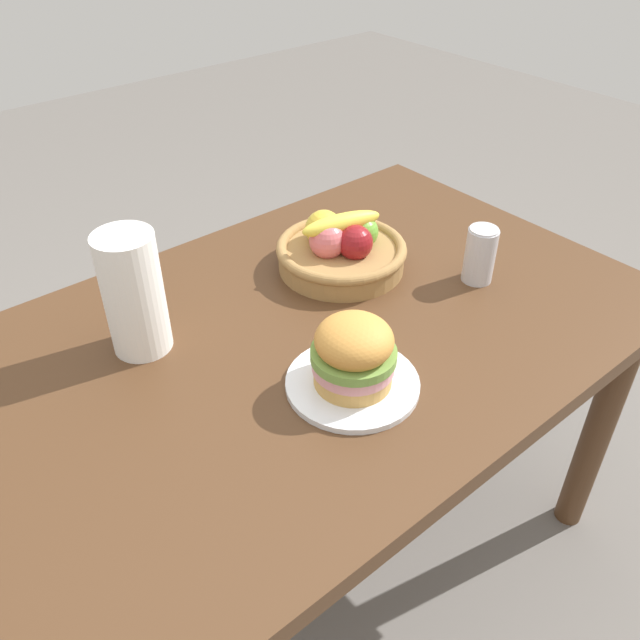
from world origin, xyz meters
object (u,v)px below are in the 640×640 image
fruit_basket (341,249)px  paper_towel_roll (133,294)px  plate (352,383)px  soda_can (480,255)px  sandwich (354,353)px

fruit_basket → paper_towel_roll: paper_towel_roll is taller
fruit_basket → plate: bearing=-128.2°
plate → paper_towel_roll: paper_towel_roll is taller
plate → fruit_basket: size_ratio=0.82×
soda_can → paper_towel_roll: paper_towel_roll is taller
sandwich → paper_towel_roll: size_ratio=0.62×
sandwich → paper_towel_roll: paper_towel_roll is taller
fruit_basket → paper_towel_roll: (-0.47, 0.03, 0.07)m
plate → soda_can: size_ratio=1.89×
sandwich → fruit_basket: size_ratio=0.51×
plate → sandwich: sandwich is taller
plate → soda_can: (0.44, 0.08, 0.06)m
plate → soda_can: bearing=10.5°
fruit_basket → soda_can: bearing=-49.5°
sandwich → soda_can: size_ratio=1.19×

